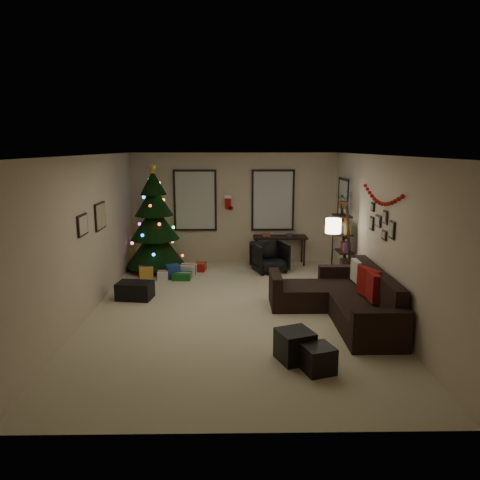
# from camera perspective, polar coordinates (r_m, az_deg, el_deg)

# --- Properties ---
(floor) EXTENTS (7.00, 7.00, 0.00)m
(floor) POSITION_cam_1_polar(r_m,az_deg,el_deg) (8.11, -0.65, -8.85)
(floor) COLOR beige
(floor) RESTS_ON ground
(ceiling) EXTENTS (7.00, 7.00, 0.00)m
(ceiling) POSITION_cam_1_polar(r_m,az_deg,el_deg) (7.60, -0.69, 10.60)
(ceiling) COLOR white
(ceiling) RESTS_ON floor
(wall_back) EXTENTS (5.00, 0.00, 5.00)m
(wall_back) POSITION_cam_1_polar(r_m,az_deg,el_deg) (11.19, -0.75, 3.99)
(wall_back) COLOR beige
(wall_back) RESTS_ON floor
(wall_front) EXTENTS (5.00, 0.00, 5.00)m
(wall_front) POSITION_cam_1_polar(r_m,az_deg,el_deg) (4.36, -0.46, -8.32)
(wall_front) COLOR beige
(wall_front) RESTS_ON floor
(wall_left) EXTENTS (0.00, 7.00, 7.00)m
(wall_left) POSITION_cam_1_polar(r_m,az_deg,el_deg) (8.12, -18.59, 0.47)
(wall_left) COLOR beige
(wall_left) RESTS_ON floor
(wall_right) EXTENTS (0.00, 7.00, 7.00)m
(wall_right) POSITION_cam_1_polar(r_m,az_deg,el_deg) (8.14, 17.21, 0.58)
(wall_right) COLOR beige
(wall_right) RESTS_ON floor
(window_back_left) EXTENTS (1.05, 0.06, 1.50)m
(window_back_left) POSITION_cam_1_polar(r_m,az_deg,el_deg) (11.18, -5.65, 4.96)
(window_back_left) COLOR #728CB2
(window_back_left) RESTS_ON wall_back
(window_back_right) EXTENTS (1.05, 0.06, 1.50)m
(window_back_right) POSITION_cam_1_polar(r_m,az_deg,el_deg) (11.18, 4.14, 4.99)
(window_back_right) COLOR #728CB2
(window_back_right) RESTS_ON wall_back
(window_right_wall) EXTENTS (0.06, 0.90, 1.30)m
(window_right_wall) POSITION_cam_1_polar(r_m,az_deg,el_deg) (10.53, 12.86, 4.05)
(window_right_wall) COLOR #728CB2
(window_right_wall) RESTS_ON wall_right
(christmas_tree) EXTENTS (1.36, 1.36, 2.52)m
(christmas_tree) POSITION_cam_1_polar(r_m,az_deg,el_deg) (10.62, -10.65, 1.71)
(christmas_tree) COLOR black
(christmas_tree) RESTS_ON floor
(presents) EXTENTS (1.50, 1.01, 0.30)m
(presents) POSITION_cam_1_polar(r_m,az_deg,el_deg) (10.29, -8.63, -3.84)
(presents) COLOR silver
(presents) RESTS_ON floor
(sofa) EXTENTS (1.80, 2.62, 0.85)m
(sofa) POSITION_cam_1_polar(r_m,az_deg,el_deg) (7.96, 12.94, -7.45)
(sofa) COLOR black
(sofa) RESTS_ON floor
(pillow_red_a) EXTENTS (0.13, 0.46, 0.46)m
(pillow_red_a) POSITION_cam_1_polar(r_m,az_deg,el_deg) (7.62, 16.31, -5.61)
(pillow_red_a) COLOR maroon
(pillow_red_a) RESTS_ON sofa
(pillow_red_b) EXTENTS (0.30, 0.49, 0.47)m
(pillow_red_b) POSITION_cam_1_polar(r_m,az_deg,el_deg) (7.81, 15.86, -5.16)
(pillow_red_b) COLOR maroon
(pillow_red_b) RESTS_ON sofa
(pillow_cream) EXTENTS (0.13, 0.40, 0.39)m
(pillow_cream) POSITION_cam_1_polar(r_m,az_deg,el_deg) (8.50, 14.43, -3.79)
(pillow_cream) COLOR beige
(pillow_cream) RESTS_ON sofa
(ottoman_near) EXTENTS (0.57, 0.57, 0.42)m
(ottoman_near) POSITION_cam_1_polar(r_m,az_deg,el_deg) (6.32, 6.90, -13.01)
(ottoman_near) COLOR black
(ottoman_near) RESTS_ON floor
(ottoman_far) EXTENTS (0.47, 0.47, 0.35)m
(ottoman_far) POSITION_cam_1_polar(r_m,az_deg,el_deg) (6.08, 9.78, -14.49)
(ottoman_far) COLOR black
(ottoman_far) RESTS_ON floor
(desk) EXTENTS (1.30, 0.47, 0.70)m
(desk) POSITION_cam_1_polar(r_m,az_deg,el_deg) (11.10, 5.04, 0.06)
(desk) COLOR black
(desk) RESTS_ON floor
(desk_chair) EXTENTS (0.83, 0.81, 0.69)m
(desk_chair) POSITION_cam_1_polar(r_m,az_deg,el_deg) (10.50, 3.76, -2.12)
(desk_chair) COLOR black
(desk_chair) RESTS_ON floor
(bookshelf) EXTENTS (0.30, 0.50, 1.69)m
(bookshelf) POSITION_cam_1_polar(r_m,az_deg,el_deg) (9.65, 13.08, -0.75)
(bookshelf) COLOR black
(bookshelf) RESTS_ON floor
(potted_plant) EXTENTS (0.53, 0.50, 0.48)m
(potted_plant) POSITION_cam_1_polar(r_m,az_deg,el_deg) (9.77, 12.94, 5.27)
(potted_plant) COLOR #4C4C4C
(potted_plant) RESTS_ON bookshelf
(floor_lamp) EXTENTS (0.31, 0.31, 1.45)m
(floor_lamp) POSITION_cam_1_polar(r_m,az_deg,el_deg) (9.15, 11.60, 1.17)
(floor_lamp) COLOR black
(floor_lamp) RESTS_ON floor
(art_map) EXTENTS (0.04, 0.60, 0.50)m
(art_map) POSITION_cam_1_polar(r_m,az_deg,el_deg) (8.77, -17.14, 2.88)
(art_map) COLOR black
(art_map) RESTS_ON wall_left
(art_abstract) EXTENTS (0.04, 0.45, 0.35)m
(art_abstract) POSITION_cam_1_polar(r_m,az_deg,el_deg) (7.82, -19.16, 1.78)
(art_abstract) COLOR black
(art_abstract) RESTS_ON wall_left
(gallery) EXTENTS (0.03, 1.25, 0.54)m
(gallery) POSITION_cam_1_polar(r_m,az_deg,el_deg) (8.03, 17.33, 2.04)
(gallery) COLOR black
(gallery) RESTS_ON wall_right
(garland) EXTENTS (0.08, 1.90, 0.30)m
(garland) POSITION_cam_1_polar(r_m,az_deg,el_deg) (7.97, 17.30, 5.25)
(garland) COLOR #A5140C
(garland) RESTS_ON wall_right
(stocking_left) EXTENTS (0.20, 0.05, 0.36)m
(stocking_left) POSITION_cam_1_polar(r_m,az_deg,el_deg) (11.09, -1.49, 4.78)
(stocking_left) COLOR #990F0C
(stocking_left) RESTS_ON wall_back
(stocking_right) EXTENTS (0.20, 0.05, 0.36)m
(stocking_right) POSITION_cam_1_polar(r_m,az_deg,el_deg) (11.25, 0.21, 4.17)
(stocking_right) COLOR #990F0C
(stocking_right) RESTS_ON wall_back
(storage_bin) EXTENTS (0.71, 0.52, 0.32)m
(storage_bin) POSITION_cam_1_polar(r_m,az_deg,el_deg) (8.89, -13.05, -6.19)
(storage_bin) COLOR black
(storage_bin) RESTS_ON floor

